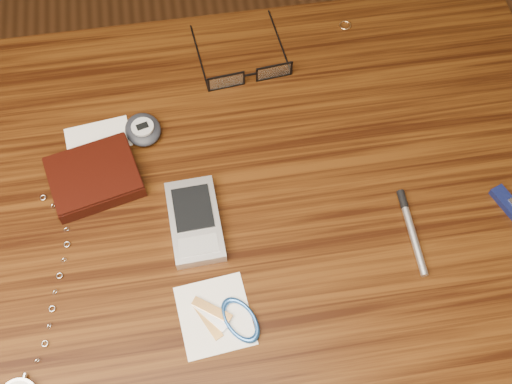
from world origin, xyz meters
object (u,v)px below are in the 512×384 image
Objects in this scene: eyeglasses at (249,73)px; notepad_keys at (228,318)px; desk at (228,241)px; pda_phone at (195,221)px; pedometer at (143,129)px; silver_pen at (410,225)px; wallet_and_card at (94,176)px.

notepad_keys is at bearing -102.50° from eyeglasses.
desk is 0.12m from pda_phone.
pda_phone is 1.79× the size of pedometer.
silver_pen is at bearing -9.74° from pda_phone.
eyeglasses is at bearing 121.82° from silver_pen.
pedometer is at bearing 110.30° from pda_phone.
eyeglasses is 1.19× the size of silver_pen.
wallet_and_card reaches higher than silver_pen.
desk is 8.15× the size of pda_phone.
pedometer is (-0.10, 0.14, 0.11)m from desk.
pedometer is at bearing 148.95° from silver_pen.
wallet_and_card is 0.15m from pda_phone.
pda_phone is 0.28m from silver_pen.
notepad_keys is at bearing -79.24° from pda_phone.
pedometer is (0.07, 0.07, -0.00)m from wallet_and_card.
eyeglasses is (0.07, 0.21, 0.11)m from desk.
wallet_and_card is at bearing 161.66° from silver_pen.
desk is 6.11× the size of wallet_and_card.
silver_pen is at bearing -31.05° from pedometer.
pda_phone is at bearing 170.26° from silver_pen.
wallet_and_card is 0.27m from eyeglasses.
pda_phone reaches higher than desk.
eyeglasses is 0.18m from pedometer.
wallet_and_card is 0.10m from pedometer.
desk is 0.25m from eyeglasses.
notepad_keys is (0.03, -0.13, -0.01)m from pda_phone.
notepad_keys is 0.27m from silver_pen.
wallet_and_card is at bearing 145.73° from pda_phone.
wallet_and_card reaches higher than notepad_keys.
eyeglasses reaches higher than notepad_keys.
notepad_keys is (0.15, -0.22, -0.01)m from wallet_and_card.
pedometer reaches higher than silver_pen.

